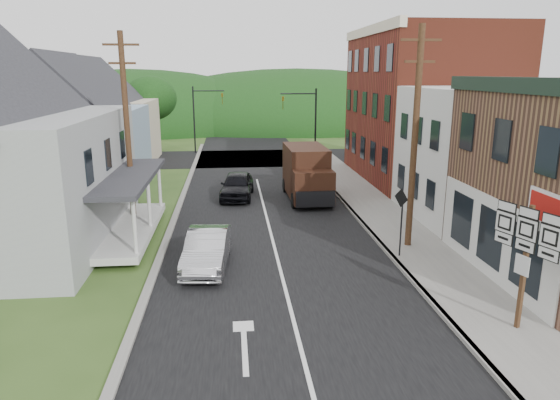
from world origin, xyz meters
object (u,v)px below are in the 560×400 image
object	(u,v)px
delivery_van	(307,173)
warning_sign	(401,213)
dark_sedan	(237,186)
route_sign_cluster	(525,250)
silver_sedan	(207,250)

from	to	relation	value
delivery_van	warning_sign	bearing A→B (deg)	-78.46
dark_sedan	warning_sign	world-z (taller)	warning_sign
route_sign_cluster	warning_sign	xyz separation A→B (m)	(-1.41, 5.94, -0.59)
dark_sedan	delivery_van	distance (m)	4.16
warning_sign	delivery_van	bearing A→B (deg)	80.20
delivery_van	route_sign_cluster	size ratio (longest dim) A/B	1.52
delivery_van	route_sign_cluster	bearing A→B (deg)	-78.15
delivery_van	warning_sign	world-z (taller)	delivery_van
delivery_van	silver_sedan	bearing A→B (deg)	-118.93
silver_sedan	dark_sedan	world-z (taller)	dark_sedan
silver_sedan	warning_sign	distance (m)	7.61
silver_sedan	warning_sign	size ratio (longest dim) A/B	1.57
delivery_van	dark_sedan	bearing A→B (deg)	168.66
dark_sedan	delivery_van	bearing A→B (deg)	-4.05
silver_sedan	route_sign_cluster	size ratio (longest dim) A/B	1.19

